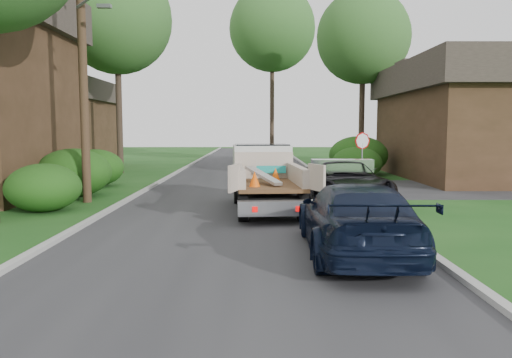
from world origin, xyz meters
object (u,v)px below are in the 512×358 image
object	(u,v)px
utility_pole	(83,55)
black_pickup	(344,183)
tree_right_far	(363,37)
stop_sign	(362,148)
navy_suv	(355,219)
house_left_far	(52,123)
house_right	(489,119)
flatbed_truck	(264,173)
tree_left_far	(117,19)
tree_center_far	(272,29)

from	to	relation	value
utility_pole	black_pickup	distance (m)	10.11
tree_right_far	black_pickup	bearing A→B (deg)	-104.12
stop_sign	navy_suv	size ratio (longest dim) A/B	0.48
stop_sign	house_left_far	bearing A→B (deg)	145.19
utility_pole	house_right	bearing A→B (deg)	26.01
house_right	flatbed_truck	xyz separation A→B (m)	(-12.18, -10.06, -2.02)
house_right	flatbed_truck	size ratio (longest dim) A/B	2.29
house_left_far	tree_right_far	bearing A→B (deg)	-5.44
utility_pole	tree_right_far	world-z (taller)	tree_right_far
navy_suv	tree_left_far	bearing A→B (deg)	-61.37
stop_sign	black_pickup	size ratio (longest dim) A/B	0.45
stop_sign	utility_pole	xyz separation A→B (m)	(-10.68, -4.02, 3.40)
tree_center_far	flatbed_truck	world-z (taller)	tree_center_far
utility_pole	house_left_far	bearing A→B (deg)	115.23
utility_pole	flatbed_truck	size ratio (longest dim) A/B	1.77
house_left_far	flatbed_truck	bearing A→B (deg)	-51.58
tree_left_far	navy_suv	distance (m)	23.45
utility_pole	tree_left_far	xyz separation A→B (m)	(-2.02, 12.02, 3.81)
stop_sign	utility_pole	size ratio (longest dim) A/B	0.25
utility_pole	tree_right_far	distance (m)	20.12
flatbed_truck	house_right	bearing A→B (deg)	35.33
stop_sign	house_left_far	world-z (taller)	house_left_far
stop_sign	flatbed_truck	size ratio (longest dim) A/B	0.44
house_left_far	black_pickup	xyz separation A→B (m)	(17.10, -17.50, -2.29)
house_left_far	flatbed_truck	size ratio (longest dim) A/B	1.34
house_right	tree_left_far	size ratio (longest dim) A/B	1.06
house_right	tree_left_far	bearing A→B (deg)	171.67
stop_sign	flatbed_truck	distance (m)	6.72
tree_left_far	tree_center_far	size ratio (longest dim) A/B	0.84
tree_left_far	flatbed_truck	bearing A→B (deg)	-57.48
tree_left_far	flatbed_truck	distance (m)	17.36
flatbed_truck	stop_sign	bearing A→B (deg)	44.90
house_right	navy_suv	xyz separation A→B (m)	(-10.40, -16.50, -2.41)
house_left_far	house_right	bearing A→B (deg)	-16.80
house_right	flatbed_truck	distance (m)	15.92
tree_left_far	tree_right_far	size ratio (longest dim) A/B	1.06
flatbed_truck	tree_right_far	bearing A→B (deg)	63.20
stop_sign	utility_pole	world-z (taller)	utility_pole
utility_pole	navy_suv	world-z (taller)	utility_pole
black_pickup	navy_suv	xyz separation A→B (m)	(-1.00, -7.00, -0.00)
house_left_far	flatbed_truck	xyz separation A→B (m)	(14.32, -18.06, -1.91)
utility_pole	navy_suv	xyz separation A→B (m)	(8.08, -7.48, -4.42)
tree_right_far	tree_center_far	world-z (taller)	tree_center_far
house_right	tree_center_far	distance (m)	20.93
black_pickup	tree_right_far	bearing A→B (deg)	72.52
house_left_far	navy_suv	distance (m)	29.41
tree_left_far	utility_pole	bearing A→B (deg)	-80.46
flatbed_truck	navy_suv	distance (m)	6.70
utility_pole	black_pickup	world-z (taller)	utility_pole
black_pickup	house_right	bearing A→B (deg)	41.94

